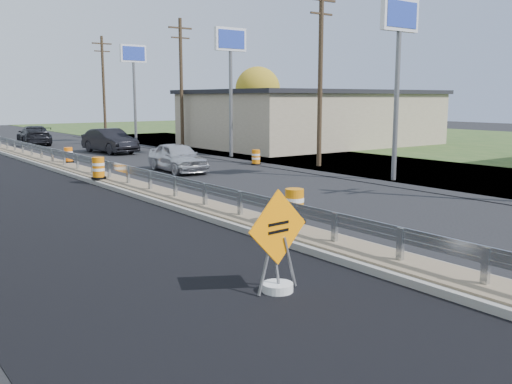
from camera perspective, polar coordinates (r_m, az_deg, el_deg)
ground at (r=17.09m, az=-1.59°, el=-3.01°), size 140.00×140.00×0.00m
grass_verge_far at (r=46.25m, az=22.54°, el=4.14°), size 40.00×120.00×0.03m
milled_overlay at (r=24.51m, az=-23.98°, el=-0.02°), size 7.20×120.00×0.01m
median at (r=23.96m, az=-12.62°, el=0.62°), size 1.60×55.00×0.23m
guardrail at (r=24.79m, az=-13.62°, el=2.31°), size 0.10×46.15×0.72m
retail_building_near at (r=45.49m, az=5.70°, el=7.44°), size 18.50×12.50×4.27m
pylon_sign_south at (r=26.24m, az=14.13°, el=15.25°), size 2.20×0.30×7.90m
pylon_sign_mid at (r=35.93m, az=-2.57°, el=13.86°), size 2.20×0.30×7.90m
pylon_sign_north at (r=48.15m, az=-12.16°, el=12.52°), size 2.20×0.30×7.90m
utility_pole_smid at (r=30.97m, az=6.45°, el=11.67°), size 1.90×0.26×9.40m
utility_pole_nmid at (r=43.18m, az=-7.48°, el=10.99°), size 1.90×0.26×9.40m
utility_pole_north at (r=56.75m, az=-15.00°, el=10.35°), size 1.90×0.26×9.40m
tree_far_yellow at (r=59.49m, az=0.17°, el=10.22°), size 4.62×4.62×6.86m
caution_sign at (r=10.92m, az=2.18°, el=-7.44°), size 1.44×0.60×1.99m
barrel_median_near at (r=15.85m, az=3.85°, el=-1.47°), size 0.65×0.65×0.96m
barrel_median_mid at (r=25.39m, az=-15.48°, el=2.28°), size 0.64×0.64×0.93m
barrel_median_far at (r=32.40m, az=-18.24°, el=3.51°), size 0.55×0.55×0.81m
barrel_shoulder_near at (r=31.67m, az=-0.01°, el=3.46°), size 0.57×0.57×0.83m
car_silver at (r=28.87m, az=-7.85°, el=3.46°), size 2.02×4.41×1.47m
car_dark_mid at (r=39.76m, az=-14.42°, el=4.97°), size 2.27×5.11×1.63m
car_dark_far at (r=48.42m, az=-21.32°, el=5.31°), size 2.79×5.48×1.52m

